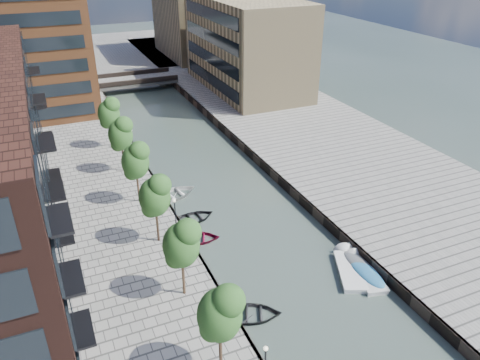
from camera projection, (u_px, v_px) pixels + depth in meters
water at (198, 162)px, 54.17m from camera, size 300.00×300.00×0.00m
quay_right at (317, 137)px, 59.60m from camera, size 20.00×140.00×1.00m
quay_wall_left at (145, 167)px, 51.78m from camera, size 0.25×140.00×1.00m
quay_wall_right at (246, 149)px, 56.10m from camera, size 0.25×140.00×1.00m
far_closure at (109, 52)px, 102.64m from camera, size 80.00×40.00×1.00m
tan_block_near at (246, 44)px, 73.97m from camera, size 12.00×25.00×14.00m
tan_block_far at (194, 15)px, 94.60m from camera, size 12.00×20.00×16.00m
bridge at (136, 80)px, 79.50m from camera, size 13.00×6.00×1.30m
tree_1 at (220, 312)px, 25.16m from camera, size 2.50×2.50×5.95m
tree_2 at (181, 242)px, 30.84m from camera, size 2.50×2.50×5.95m
tree_3 at (154, 195)px, 36.52m from camera, size 2.50×2.50×5.95m
tree_4 at (135, 160)px, 42.20m from camera, size 2.50×2.50×5.95m
tree_5 at (120, 133)px, 47.88m from camera, size 2.50×2.50×5.95m
tree_6 at (109, 112)px, 53.57m from camera, size 2.50×2.50×5.95m
lamp_1 at (176, 217)px, 37.00m from camera, size 0.24×0.24×4.12m
lamp_2 at (133, 144)px, 49.99m from camera, size 0.24×0.24×4.12m
sloop_1 at (251, 317)px, 32.19m from camera, size 5.19×4.54×0.90m
sloop_2 at (196, 240)px, 40.22m from camera, size 4.84×4.12×0.85m
sloop_3 at (173, 197)px, 46.87m from camera, size 5.85×4.77×1.06m
sloop_4 at (193, 220)px, 43.09m from camera, size 4.45×3.44×0.85m
motorboat_2 at (348, 267)px, 36.84m from camera, size 3.71×5.44×1.72m
motorboat_3 at (364, 271)px, 36.22m from camera, size 2.69×5.04×1.60m
motorboat_4 at (358, 263)px, 37.15m from camera, size 3.21×4.77×1.51m
car at (208, 79)px, 79.36m from camera, size 2.14×4.06×1.32m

